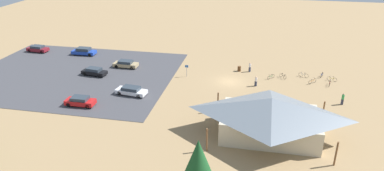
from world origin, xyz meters
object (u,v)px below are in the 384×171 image
(bicycle_black_lone_east, at_px, (283,76))
(bicycle_white_edge_south, at_px, (303,75))
(lot_sign, at_px, (187,69))
(visitor_at_bikes, at_px, (343,99))
(bicycle_green_edge_north, at_px, (271,77))
(bicycle_blue_front_row, at_px, (322,75))
(car_tan_second_row, at_px, (126,64))
(car_red_aisle_side, at_px, (80,101))
(visitor_near_lot, at_px, (256,81))
(trash_bin, at_px, (239,69))
(car_blue_mid_lot, at_px, (84,51))
(bicycle_yellow_back_row, at_px, (332,79))
(visitor_crossing_yard, at_px, (250,67))
(bicycle_red_yard_front, at_px, (330,83))
(car_maroon_by_curb, at_px, (38,49))
(car_black_near_entry, at_px, (94,72))
(pine_mideast, at_px, (198,159))
(car_white_back_corner, at_px, (131,91))
(bike_pavilion, at_px, (270,115))

(bicycle_black_lone_east, height_order, bicycle_white_edge_south, bicycle_black_lone_east)
(lot_sign, relative_size, visitor_at_bikes, 1.24)
(bicycle_green_edge_north, bearing_deg, bicycle_blue_front_row, -163.86)
(car_tan_second_row, distance_m, visitor_at_bikes, 37.06)
(car_red_aisle_side, xyz_separation_m, visitor_near_lot, (-24.47, -11.97, 0.15))
(trash_bin, relative_size, car_blue_mid_lot, 0.19)
(bicycle_yellow_back_row, xyz_separation_m, visitor_crossing_yard, (13.71, -1.54, 0.55))
(bicycle_red_yard_front, relative_size, visitor_near_lot, 1.04)
(bicycle_red_yard_front, bearing_deg, bicycle_black_lone_east, -13.19)
(car_tan_second_row, height_order, visitor_crossing_yard, visitor_crossing_yard)
(bicycle_white_edge_south, xyz_separation_m, car_maroon_by_curb, (52.78, -3.44, 0.34))
(car_black_near_entry, bearing_deg, visitor_crossing_yard, -165.20)
(car_tan_second_row, height_order, visitor_at_bikes, visitor_at_bikes)
(bicycle_blue_front_row, height_order, car_red_aisle_side, car_red_aisle_side)
(visitor_near_lot, bearing_deg, visitor_at_bikes, 161.30)
(trash_bin, xyz_separation_m, car_tan_second_row, (20.58, 2.23, 0.25))
(pine_mideast, distance_m, car_maroon_by_curb, 54.64)
(bicycle_white_edge_south, relative_size, car_maroon_by_curb, 0.36)
(trash_bin, bearing_deg, bicycle_yellow_back_row, 174.56)
(pine_mideast, relative_size, bicycle_red_yard_front, 3.83)
(visitor_crossing_yard, bearing_deg, car_white_back_corner, 37.34)
(car_tan_second_row, bearing_deg, bicycle_white_edge_south, -177.18)
(pine_mideast, relative_size, car_black_near_entry, 1.46)
(trash_bin, height_order, car_black_near_entry, car_black_near_entry)
(pine_mideast, xyz_separation_m, car_red_aisle_side, (20.03, -15.75, -3.88))
(bicycle_white_edge_south, bearing_deg, bicycle_blue_front_row, -168.16)
(bike_pavilion, height_order, car_black_near_entry, bike_pavilion)
(bicycle_blue_front_row, bearing_deg, visitor_at_bikes, 98.06)
(lot_sign, relative_size, bicycle_black_lone_east, 1.55)
(bicycle_white_edge_south, xyz_separation_m, car_blue_mid_lot, (42.50, -3.56, 0.39))
(bicycle_yellow_back_row, xyz_separation_m, visitor_at_bikes, (-0.03, 8.83, 0.58))
(bicycle_green_edge_north, height_order, visitor_at_bikes, visitor_at_bikes)
(car_blue_mid_lot, distance_m, visitor_at_bikes, 48.87)
(trash_bin, bearing_deg, bike_pavilion, 103.80)
(car_maroon_by_curb, distance_m, visitor_crossing_yard, 43.67)
(car_black_near_entry, distance_m, visitor_crossing_yard, 27.29)
(bicycle_green_edge_north, relative_size, car_tan_second_row, 0.29)
(bike_pavilion, bearing_deg, car_red_aisle_side, -6.09)
(bicycle_blue_front_row, relative_size, bicycle_black_lone_east, 1.12)
(bicycle_yellow_back_row, bearing_deg, car_red_aisle_side, 24.17)
(bike_pavilion, relative_size, visitor_at_bikes, 8.01)
(car_blue_mid_lot, bearing_deg, trash_bin, 174.76)
(pine_mideast, relative_size, bicycle_green_edge_north, 5.15)
(lot_sign, relative_size, car_blue_mid_lot, 0.46)
(car_red_aisle_side, height_order, visitor_crossing_yard, visitor_crossing_yard)
(lot_sign, relative_size, bicycle_white_edge_south, 1.40)
(visitor_at_bikes, bearing_deg, car_black_near_entry, -4.85)
(car_maroon_by_curb, height_order, visitor_near_lot, visitor_near_lot)
(trash_bin, distance_m, car_blue_mid_lot, 31.60)
(trash_bin, distance_m, lot_sign, 9.77)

